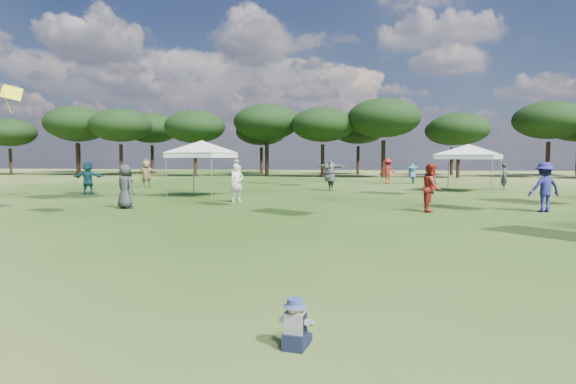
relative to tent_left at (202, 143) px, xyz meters
name	(u,v)px	position (x,y,z in m)	size (l,w,h in m)	color
tree_line	(374,123)	(9.16, 26.79, 2.74)	(108.78, 17.63, 7.77)	black
tent_left	(202,143)	(0.00, 0.00, 0.00)	(5.33, 5.33, 3.11)	gray
tent_right	(469,146)	(14.08, 5.79, -0.08)	(5.95, 5.95, 3.02)	gray
toddler	(296,326)	(7.25, -18.39, -2.44)	(0.38, 0.41, 0.54)	black
festival_crowd	(332,176)	(6.27, 4.29, -1.80)	(29.49, 20.89, 1.88)	navy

